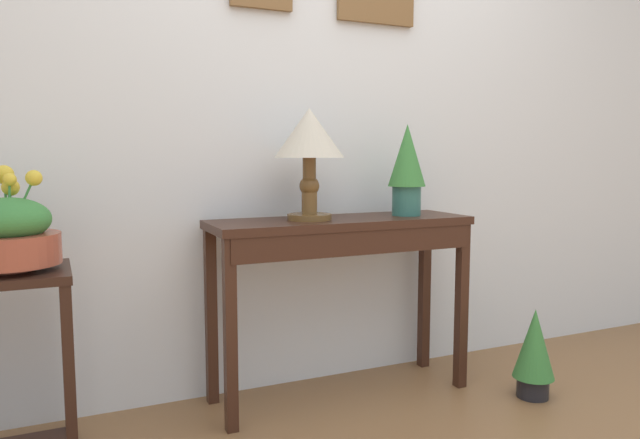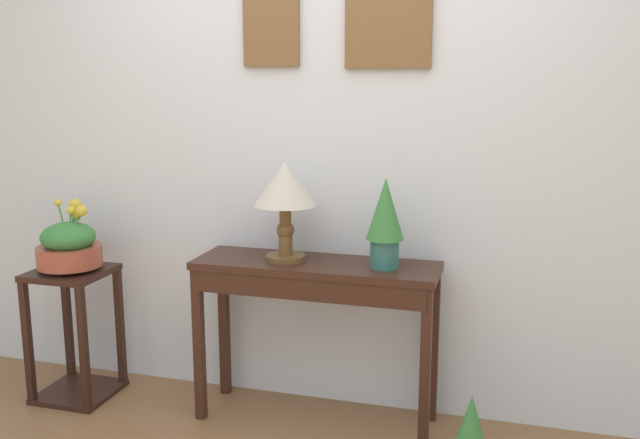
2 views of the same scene
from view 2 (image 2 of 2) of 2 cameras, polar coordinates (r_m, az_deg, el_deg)
back_wall_with_art at (r=3.38m, az=0.68°, el=7.72°), size 9.00×0.13×2.80m
console_table at (r=3.23m, az=-0.44°, el=-5.81°), size 1.14×0.36×0.79m
table_lamp at (r=3.19m, az=-2.89°, el=2.41°), size 0.29×0.29×0.46m
potted_plant_on_console at (r=3.08m, az=5.38°, el=0.07°), size 0.17×0.17×0.41m
pedestal_stand_left at (r=3.82m, az=-19.48°, el=-8.82°), size 0.37×0.37×0.68m
planter_bowl_wide at (r=3.69m, az=-19.93°, el=-2.02°), size 0.32×0.32×0.36m
potted_plant_floor at (r=2.96m, az=12.26°, el=-17.16°), size 0.18×0.18×0.40m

